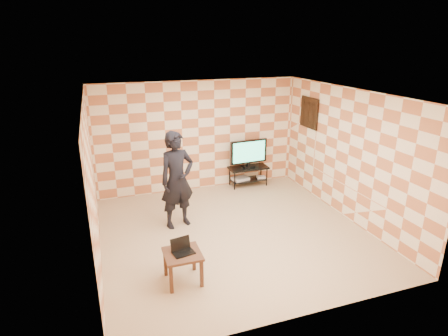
% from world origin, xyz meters
% --- Properties ---
extents(floor, '(5.00, 5.00, 0.00)m').
position_xyz_m(floor, '(0.00, 0.00, 0.00)').
color(floor, tan).
rests_on(floor, ground).
extents(wall_back, '(5.00, 0.02, 2.70)m').
position_xyz_m(wall_back, '(0.00, 2.50, 1.35)').
color(wall_back, beige).
rests_on(wall_back, ground).
extents(wall_front, '(5.00, 0.02, 2.70)m').
position_xyz_m(wall_front, '(0.00, -2.50, 1.35)').
color(wall_front, beige).
rests_on(wall_front, ground).
extents(wall_left, '(0.02, 5.00, 2.70)m').
position_xyz_m(wall_left, '(-2.50, 0.00, 1.35)').
color(wall_left, beige).
rests_on(wall_left, ground).
extents(wall_right, '(0.02, 5.00, 2.70)m').
position_xyz_m(wall_right, '(2.50, 0.00, 1.35)').
color(wall_right, beige).
rests_on(wall_right, ground).
extents(ceiling, '(5.00, 5.00, 0.02)m').
position_xyz_m(ceiling, '(0.00, 0.00, 2.70)').
color(ceiling, white).
rests_on(ceiling, wall_back).
extents(wall_art, '(0.04, 0.72, 0.72)m').
position_xyz_m(wall_art, '(2.47, 1.55, 1.95)').
color(wall_art, black).
rests_on(wall_art, wall_right).
extents(tv_stand, '(1.01, 0.45, 0.50)m').
position_xyz_m(tv_stand, '(1.23, 2.25, 0.37)').
color(tv_stand, black).
rests_on(tv_stand, floor).
extents(tv, '(0.99, 0.20, 0.71)m').
position_xyz_m(tv, '(1.23, 2.24, 0.90)').
color(tv, black).
rests_on(tv, tv_stand).
extents(dvd_player, '(0.46, 0.37, 0.07)m').
position_xyz_m(dvd_player, '(1.02, 2.26, 0.21)').
color(dvd_player, silver).
rests_on(dvd_player, tv_stand).
extents(game_console, '(0.24, 0.19, 0.05)m').
position_xyz_m(game_console, '(1.58, 2.21, 0.20)').
color(game_console, silver).
rests_on(game_console, tv_stand).
extents(side_table, '(0.56, 0.56, 0.50)m').
position_xyz_m(side_table, '(-1.29, -1.18, 0.41)').
color(side_table, '#3A2719').
rests_on(side_table, floor).
extents(laptop, '(0.36, 0.31, 0.21)m').
position_xyz_m(laptop, '(-1.29, -1.15, 0.55)').
color(laptop, black).
rests_on(laptop, side_table).
extents(person, '(0.81, 0.63, 1.96)m').
position_xyz_m(person, '(-0.95, 0.69, 0.98)').
color(person, black).
rests_on(person, floor).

